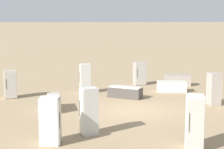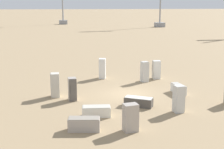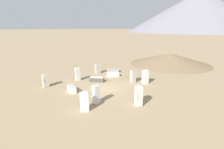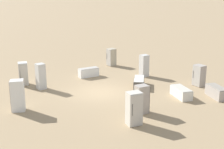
# 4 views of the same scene
# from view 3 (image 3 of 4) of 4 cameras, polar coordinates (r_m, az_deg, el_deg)

# --- Properties ---
(ground_plane) EXTENTS (1000.00, 1000.00, 0.00)m
(ground_plane) POSITION_cam_3_polar(r_m,az_deg,el_deg) (21.48, -2.29, -4.59)
(ground_plane) COLOR #9E8460
(mountain_ridge_0) EXTENTS (191.15, 191.15, 53.79)m
(mountain_ridge_0) POSITION_cam_3_polar(r_m,az_deg,el_deg) (279.61, 26.27, 17.92)
(mountain_ridge_0) COLOR gray
(mountain_ridge_0) RESTS_ON ground_plane
(dirt_mound) EXTENTS (15.69, 15.69, 2.14)m
(dirt_mound) POSITION_cam_3_polar(r_m,az_deg,el_deg) (37.09, 18.41, 4.89)
(dirt_mound) COLOR #7F6647
(dirt_mound) RESTS_ON ground_plane
(discarded_fridge_0) EXTENTS (1.84, 0.95, 0.66)m
(discarded_fridge_0) POSITION_cam_3_polar(r_m,az_deg,el_deg) (26.51, 0.35, 0.07)
(discarded_fridge_0) COLOR silver
(discarded_fridge_0) RESTS_ON ground_plane
(discarded_fridge_1) EXTENTS (0.78, 0.72, 1.72)m
(discarded_fridge_1) POSITION_cam_3_polar(r_m,az_deg,el_deg) (15.95, -9.00, -8.75)
(discarded_fridge_1) COLOR white
(discarded_fridge_1) RESTS_ON ground_plane
(discarded_fridge_2) EXTENTS (0.75, 0.69, 1.86)m
(discarded_fridge_2) POSITION_cam_3_polar(r_m,az_deg,el_deg) (17.19, -5.24, -6.56)
(discarded_fridge_2) COLOR silver
(discarded_fridge_2) RESTS_ON ground_plane
(discarded_fridge_3) EXTENTS (0.67, 0.76, 1.83)m
(discarded_fridge_3) POSITION_cam_3_polar(r_m,az_deg,el_deg) (23.49, 10.83, -0.76)
(discarded_fridge_3) COLOR beige
(discarded_fridge_3) RESTS_ON ground_plane
(discarded_fridge_4) EXTENTS (0.86, 0.74, 1.57)m
(discarded_fridge_4) POSITION_cam_3_polar(r_m,az_deg,el_deg) (28.24, -4.73, 1.94)
(discarded_fridge_4) COLOR #A89E93
(discarded_fridge_4) RESTS_ON ground_plane
(discarded_fridge_5) EXTENTS (0.76, 0.90, 1.90)m
(discarded_fridge_5) POSITION_cam_3_polar(r_m,az_deg,el_deg) (16.89, 8.69, -7.00)
(discarded_fridge_5) COLOR white
(discarded_fridge_5) RESTS_ON ground_plane
(discarded_fridge_6) EXTENTS (1.85, 1.00, 0.75)m
(discarded_fridge_6) POSITION_cam_3_polar(r_m,az_deg,el_deg) (28.76, 0.37, 1.39)
(discarded_fridge_6) COLOR #A89E93
(discarded_fridge_6) RESTS_ON ground_plane
(discarded_fridge_7) EXTENTS (0.81, 0.82, 1.59)m
(discarded_fridge_7) POSITION_cam_3_polar(r_m,az_deg,el_deg) (23.41, -20.89, -1.87)
(discarded_fridge_7) COLOR #B2A88E
(discarded_fridge_7) RESTS_ON ground_plane
(discarded_fridge_8) EXTENTS (2.02, 1.61, 0.64)m
(discarded_fridge_8) POSITION_cam_3_polar(r_m,az_deg,el_deg) (24.09, -5.02, -1.61)
(discarded_fridge_8) COLOR #4C4742
(discarded_fridge_8) RESTS_ON ground_plane
(discarded_fridge_9) EXTENTS (0.76, 1.68, 0.73)m
(discarded_fridge_9) POSITION_cam_3_polar(r_m,az_deg,el_deg) (20.81, -13.03, -4.60)
(discarded_fridge_9) COLOR white
(discarded_fridge_9) RESTS_ON ground_plane
(discarded_fridge_10) EXTENTS (0.70, 0.67, 1.79)m
(discarded_fridge_10) POSITION_cam_3_polar(r_m,az_deg,el_deg) (24.89, -11.16, 0.10)
(discarded_fridge_10) COLOR silver
(discarded_fridge_10) RESTS_ON ground_plane
(discarded_fridge_11) EXTENTS (0.61, 0.79, 1.69)m
(discarded_fridge_11) POSITION_cam_3_polar(r_m,az_deg,el_deg) (23.79, 6.80, -0.56)
(discarded_fridge_11) COLOR #A89E93
(discarded_fridge_11) RESTS_ON ground_plane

